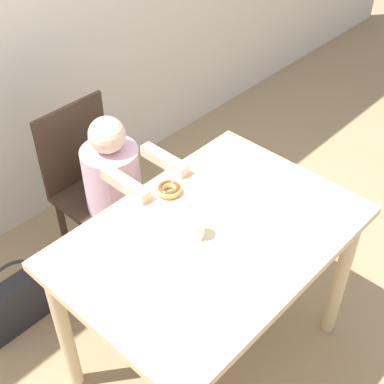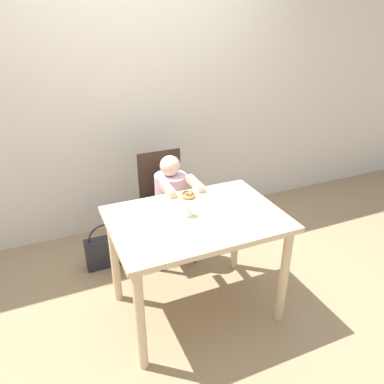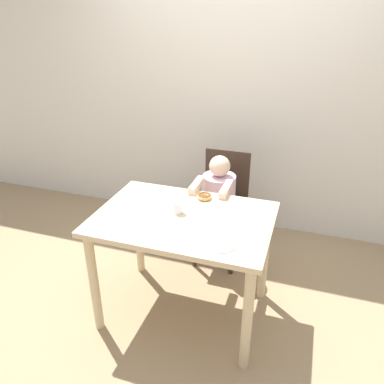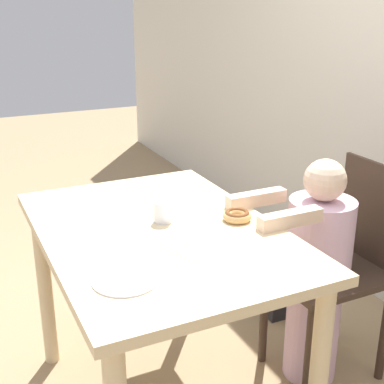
# 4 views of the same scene
# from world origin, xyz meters

# --- Properties ---
(dining_table) EXTENTS (1.11, 0.77, 0.77)m
(dining_table) POSITION_xyz_m (0.00, 0.00, 0.65)
(dining_table) COLOR beige
(dining_table) RESTS_ON ground_plane
(chair) EXTENTS (0.38, 0.45, 0.90)m
(chair) POSITION_xyz_m (0.06, 0.77, 0.47)
(chair) COLOR #38281E
(chair) RESTS_ON ground_plane
(child_figure) EXTENTS (0.27, 0.48, 0.95)m
(child_figure) POSITION_xyz_m (0.06, 0.64, 0.47)
(child_figure) COLOR silver
(child_figure) RESTS_ON ground_plane
(donut) EXTENTS (0.10, 0.10, 0.04)m
(donut) POSITION_xyz_m (0.06, 0.27, 0.79)
(donut) COLOR tan
(donut) RESTS_ON dining_table
(napkin) EXTENTS (0.30, 0.30, 0.00)m
(napkin) POSITION_xyz_m (0.14, 0.08, 0.77)
(napkin) COLOR white
(napkin) RESTS_ON dining_table
(handbag) EXTENTS (0.35, 0.11, 0.40)m
(handbag) POSITION_xyz_m (-0.48, 0.77, 0.15)
(handbag) COLOR #232328
(handbag) RESTS_ON ground_plane
(cup) EXTENTS (0.07, 0.07, 0.08)m
(cup) POSITION_xyz_m (-0.05, 0.03, 0.81)
(cup) COLOR white
(cup) RESTS_ON dining_table
(plate) EXTENTS (0.19, 0.19, 0.01)m
(plate) POSITION_xyz_m (0.30, -0.22, 0.78)
(plate) COLOR white
(plate) RESTS_ON dining_table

